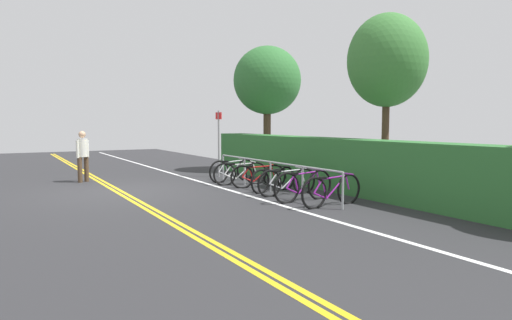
# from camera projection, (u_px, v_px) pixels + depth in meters

# --- Properties ---
(ground_plane) EXTENTS (37.77, 13.99, 0.05)m
(ground_plane) POSITION_uv_depth(u_px,v_px,m) (118.00, 192.00, 12.35)
(ground_plane) COLOR #2B2B2D
(centre_line_yellow_inner) EXTENTS (34.00, 0.10, 0.00)m
(centre_line_yellow_inner) POSITION_uv_depth(u_px,v_px,m) (115.00, 192.00, 12.31)
(centre_line_yellow_inner) COLOR gold
(centre_line_yellow_inner) RESTS_ON ground_plane
(centre_line_yellow_outer) EXTENTS (34.00, 0.10, 0.00)m
(centre_line_yellow_outer) POSITION_uv_depth(u_px,v_px,m) (121.00, 191.00, 12.39)
(centre_line_yellow_outer) COLOR gold
(centre_line_yellow_outer) RESTS_ON ground_plane
(bike_lane_stripe_white) EXTENTS (34.00, 0.12, 0.00)m
(bike_lane_stripe_white) POSITION_uv_depth(u_px,v_px,m) (210.00, 184.00, 13.71)
(bike_lane_stripe_white) COLOR white
(bike_lane_stripe_white) RESTS_ON ground_plane
(bike_rack) EXTENTS (6.00, 0.05, 0.84)m
(bike_rack) POSITION_uv_depth(u_px,v_px,m) (271.00, 169.00, 12.29)
(bike_rack) COLOR #9EA0A5
(bike_rack) RESTS_ON ground_plane
(bicycle_0) EXTENTS (0.47, 1.79, 0.75)m
(bicycle_0) POSITION_uv_depth(u_px,v_px,m) (233.00, 170.00, 14.44)
(bicycle_0) COLOR black
(bicycle_0) RESTS_ON ground_plane
(bicycle_1) EXTENTS (0.49, 1.69, 0.73)m
(bicycle_1) POSITION_uv_depth(u_px,v_px,m) (240.00, 173.00, 13.68)
(bicycle_1) COLOR black
(bicycle_1) RESTS_ON ground_plane
(bicycle_2) EXTENTS (0.60, 1.60, 0.72)m
(bicycle_2) POSITION_uv_depth(u_px,v_px,m) (258.00, 176.00, 13.06)
(bicycle_2) COLOR black
(bicycle_2) RESTS_ON ground_plane
(bicycle_3) EXTENTS (0.56, 1.67, 0.71)m
(bicycle_3) POSITION_uv_depth(u_px,v_px,m) (273.00, 179.00, 12.32)
(bicycle_3) COLOR black
(bicycle_3) RESTS_ON ground_plane
(bicycle_4) EXTENTS (0.46, 1.80, 0.74)m
(bicycle_4) POSITION_uv_depth(u_px,v_px,m) (287.00, 182.00, 11.68)
(bicycle_4) COLOR black
(bicycle_4) RESTS_ON ground_plane
(bicycle_5) EXTENTS (0.46, 1.80, 0.78)m
(bicycle_5) POSITION_uv_depth(u_px,v_px,m) (303.00, 186.00, 10.80)
(bicycle_5) COLOR black
(bicycle_5) RESTS_ON ground_plane
(bicycle_6) EXTENTS (0.46, 1.82, 0.76)m
(bicycle_6) POSITION_uv_depth(u_px,v_px,m) (332.00, 191.00, 10.15)
(bicycle_6) COLOR black
(bicycle_6) RESTS_ON ground_plane
(pedestrian) EXTENTS (0.32, 0.42, 1.62)m
(pedestrian) POSITION_uv_depth(u_px,v_px,m) (83.00, 153.00, 14.22)
(pedestrian) COLOR #4C3826
(pedestrian) RESTS_ON ground_plane
(sign_post_near) EXTENTS (0.36, 0.07, 2.29)m
(sign_post_near) POSITION_uv_depth(u_px,v_px,m) (219.00, 137.00, 15.54)
(sign_post_near) COLOR gray
(sign_post_near) RESTS_ON ground_plane
(hedge_backdrop) EXTENTS (14.95, 0.89, 1.45)m
(hedge_backdrop) POSITION_uv_depth(u_px,v_px,m) (358.00, 167.00, 11.89)
(hedge_backdrop) COLOR #2D6B30
(hedge_backdrop) RESTS_ON ground_plane
(tree_near_left) EXTENTS (2.61, 2.61, 4.82)m
(tree_near_left) POSITION_uv_depth(u_px,v_px,m) (267.00, 81.00, 17.40)
(tree_near_left) COLOR #473323
(tree_near_left) RESTS_ON ground_plane
(tree_mid) EXTENTS (2.19, 2.19, 4.89)m
(tree_mid) POSITION_uv_depth(u_px,v_px,m) (387.00, 61.00, 12.48)
(tree_mid) COLOR #473323
(tree_mid) RESTS_ON ground_plane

